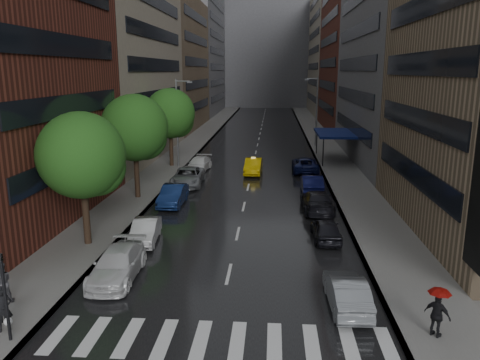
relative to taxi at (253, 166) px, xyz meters
name	(u,v)px	position (x,y,z in m)	size (l,w,h in m)	color
ground	(220,314)	(-0.21, -27.57, -0.76)	(220.00, 220.00, 0.00)	gray
road	(258,141)	(-0.21, 22.43, -0.76)	(14.00, 140.00, 0.01)	black
sidewalk_left	(197,140)	(-9.21, 22.43, -0.69)	(4.00, 140.00, 0.15)	gray
sidewalk_right	(321,141)	(8.79, 22.43, -0.69)	(4.00, 140.00, 0.15)	gray
crosswalk	(219,341)	(-0.01, -29.57, -0.75)	(13.15, 2.80, 0.01)	silver
buildings_left	(167,32)	(-15.21, 31.22, 15.23)	(8.00, 108.00, 38.00)	maroon
buildings_right	(360,36)	(14.79, 29.14, 14.27)	(8.05, 109.10, 36.00)	#937A5B
building_far	(267,48)	(-0.21, 90.43, 15.24)	(40.00, 14.00, 32.00)	slate
tree_near	(81,156)	(-8.81, -20.22, 4.60)	(4.92, 4.92, 7.83)	#382619
tree_mid	(134,128)	(-8.81, -9.91, 4.91)	(5.20, 5.20, 8.29)	#382619
tree_far	(170,113)	(-8.81, 2.80, 4.89)	(5.19, 5.19, 8.27)	#382619
taxi	(253,166)	(0.00, 0.00, 0.00)	(1.61, 4.62, 1.52)	gold
parked_cars_left	(175,193)	(-5.61, -10.79, -0.02)	(2.76, 30.55, 1.56)	silver
parked_cars_right	(314,193)	(5.19, -9.92, -0.01)	(2.53, 32.71, 1.59)	gray
ped_bag_walker	(3,310)	(-8.34, -29.68, 0.27)	(0.79, 0.68, 1.82)	black
ped_black_umbrella	(0,277)	(-9.69, -27.53, 0.61)	(1.14, 1.11, 2.09)	#56555A
ped_red_umbrella	(438,308)	(8.20, -28.89, 0.56)	(1.02, 1.02, 2.01)	black
traffic_light	(4,289)	(-7.81, -30.28, 1.47)	(0.18, 0.15, 3.45)	black
street_lamp_left	(178,121)	(-7.93, 2.43, 4.13)	(1.74, 0.22, 9.00)	gray
street_lamp_right	(316,110)	(7.51, 17.43, 4.13)	(1.74, 0.22, 9.00)	gray
awning	(334,133)	(8.77, 7.43, 2.37)	(4.00, 8.00, 3.12)	navy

